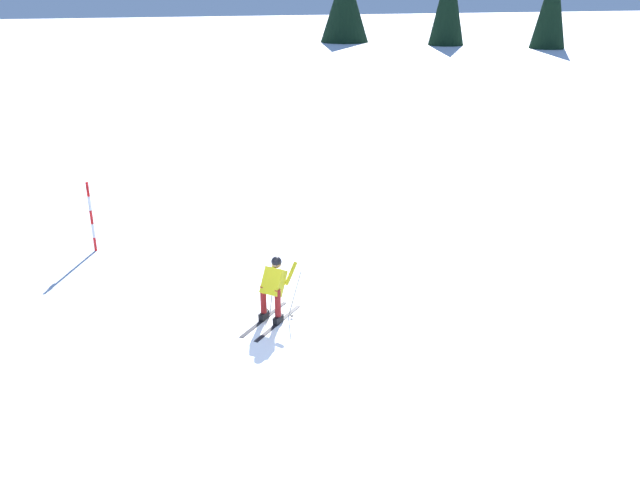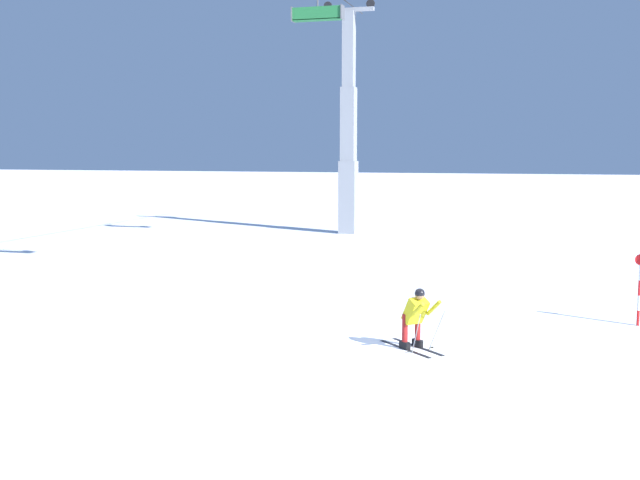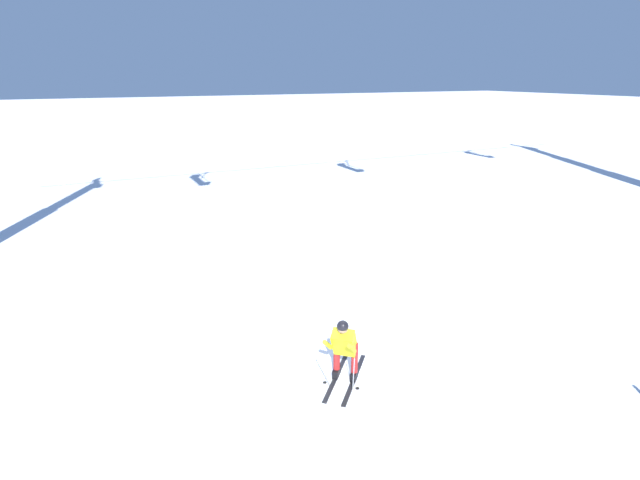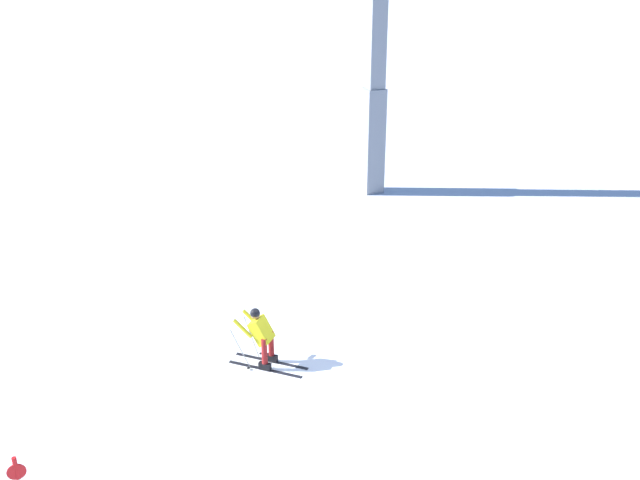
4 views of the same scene
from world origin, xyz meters
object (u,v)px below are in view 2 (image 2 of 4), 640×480
Objects in this scene: skier_carving_main at (416,315)px; trail_marker_pole at (640,285)px; chairlift_seat_middle at (317,14)px; lift_tower_far at (348,139)px.

skier_carving_main is 6.36m from trail_marker_pole.
skier_carving_main is 20.81m from chairlift_seat_middle.
lift_tower_far is 5.14× the size of chairlift_seat_middle.
skier_carving_main is at bearing -156.64° from chairlift_seat_middle.
chairlift_seat_middle is at bearing 180.00° from lift_tower_far.
lift_tower_far is 22.81m from trail_marker_pole.
lift_tower_far is (22.70, 7.31, 4.17)m from skier_carving_main.
lift_tower_far is at bearing -0.00° from chairlift_seat_middle.
trail_marker_pole is (-18.79, -12.33, -3.92)m from lift_tower_far.
chairlift_seat_middle reaches higher than skier_carving_main.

